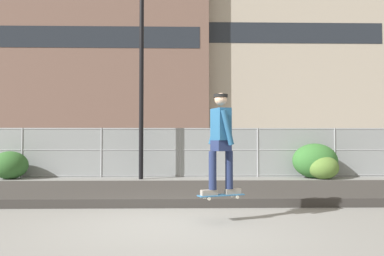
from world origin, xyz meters
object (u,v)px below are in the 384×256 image
object	(u,v)px
skateboard	(221,195)
parked_car_near	(89,152)
skater	(221,137)
shrub_left	(10,165)
shrub_right	(323,167)
shrub_center	(315,161)
parked_car_mid	(215,152)
street_lamp	(142,49)

from	to	relation	value
skateboard	parked_car_near	xyz separation A→B (m)	(-5.03, 11.61, 0.40)
skateboard	skater	xyz separation A→B (m)	(0.00, 0.00, 0.98)
shrub_left	shrub_right	xyz separation A→B (m)	(11.16, -0.29, -0.08)
shrub_left	shrub_center	size ratio (longest dim) A/B	0.79
shrub_left	skater	bearing A→B (deg)	-47.29
skateboard	shrub_left	size ratio (longest dim) A/B	0.64
shrub_left	parked_car_mid	bearing A→B (deg)	26.68
shrub_left	street_lamp	bearing A→B (deg)	-1.32
shrub_center	skateboard	bearing A→B (deg)	-119.07
parked_car_near	shrub_right	world-z (taller)	parked_car_near
parked_car_near	shrub_right	distance (m)	10.41
skater	shrub_left	distance (m)	10.10
skateboard	parked_car_mid	xyz separation A→B (m)	(0.82, 11.23, 0.40)
parked_car_near	shrub_left	bearing A→B (deg)	-112.99
parked_car_mid	shrub_left	world-z (taller)	parked_car_mid
skater	shrub_left	xyz separation A→B (m)	(-6.82, 7.39, -0.93)
skater	street_lamp	size ratio (longest dim) A/B	0.23
skateboard	parked_car_near	bearing A→B (deg)	113.44
parked_car_mid	shrub_center	world-z (taller)	parked_car_mid
skater	shrub_center	size ratio (longest dim) A/B	1.05
skater	shrub_right	xyz separation A→B (m)	(4.34, 7.10, -1.00)
skateboard	skater	size ratio (longest dim) A/B	0.48
shrub_right	shrub_center	bearing A→B (deg)	109.23
parked_car_mid	street_lamp	bearing A→B (deg)	-126.92
shrub_left	shrub_center	xyz separation A→B (m)	(11.01, 0.14, 0.14)
parked_car_mid	shrub_center	bearing A→B (deg)	-47.75
street_lamp	shrub_center	distance (m)	7.50
shrub_left	shrub_right	size ratio (longest dim) A/B	1.19
skater	parked_car_mid	distance (m)	11.28
skateboard	skater	bearing A→B (deg)	0.00
street_lamp	shrub_left	world-z (taller)	street_lamp
street_lamp	shrub_left	size ratio (longest dim) A/B	5.90
skateboard	shrub_left	distance (m)	10.06
skater	shrub_center	xyz separation A→B (m)	(4.19, 7.53, -0.79)
parked_car_near	shrub_center	size ratio (longest dim) A/B	2.75
skateboard	shrub_center	world-z (taller)	shrub_center
parked_car_near	parked_car_mid	bearing A→B (deg)	-3.67
skateboard	street_lamp	xyz separation A→B (m)	(-2.14, 7.28, 4.21)
skater	street_lamp	distance (m)	8.25
street_lamp	shrub_right	size ratio (longest dim) A/B	7.01
street_lamp	shrub_right	world-z (taller)	street_lamp
skateboard	shrub_right	bearing A→B (deg)	58.57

